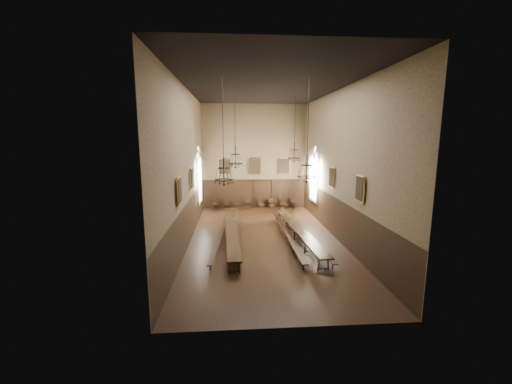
{
  "coord_description": "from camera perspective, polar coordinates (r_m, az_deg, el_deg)",
  "views": [
    {
      "loc": [
        -1.8,
        -18.29,
        6.17
      ],
      "look_at": [
        -0.39,
        1.5,
        2.72
      ],
      "focal_mm": 22.0,
      "sensor_mm": 36.0,
      "label": 1
    }
  ],
  "objects": [
    {
      "name": "wall_back",
      "position": [
        27.41,
        -0.3,
        6.37
      ],
      "size": [
        9.0,
        0.02,
        9.0
      ],
      "primitive_type": "cube",
      "color": "olive",
      "rests_on": "ground"
    },
    {
      "name": "ceiling",
      "position": [
        18.6,
        1.62,
        18.64
      ],
      "size": [
        9.0,
        18.0,
        0.02
      ],
      "primitive_type": "cube",
      "color": "black",
      "rests_on": "ground"
    },
    {
      "name": "chair_2",
      "position": [
        27.46,
        -3.5,
        -2.54
      ],
      "size": [
        0.47,
        0.47,
        0.93
      ],
      "rotation": [
        0.0,
        0.0,
        -0.15
      ],
      "color": "black",
      "rests_on": "floor"
    },
    {
      "name": "wall_right",
      "position": [
        19.42,
        14.95,
        4.6
      ],
      "size": [
        0.02,
        18.0,
        9.0
      ],
      "primitive_type": "cube",
      "color": "olive",
      "rests_on": "ground"
    },
    {
      "name": "table_left",
      "position": [
        18.95,
        -4.47,
        -7.94
      ],
      "size": [
        1.02,
        9.93,
        0.77
      ],
      "rotation": [
        0.0,
        0.0,
        0.03
      ],
      "color": "black",
      "rests_on": "floor"
    },
    {
      "name": "chair_3",
      "position": [
        27.5,
        -1.38,
        -2.53
      ],
      "size": [
        0.43,
        0.43,
        0.88
      ],
      "rotation": [
        0.0,
        0.0,
        0.09
      ],
      "color": "black",
      "rests_on": "floor"
    },
    {
      "name": "chandelier_back_right",
      "position": [
        21.71,
        6.97,
        6.88
      ],
      "size": [
        0.87,
        0.87,
        4.37
      ],
      "color": "black",
      "rests_on": "ceiling"
    },
    {
      "name": "chandelier_front_right",
      "position": [
        16.22,
        9.22,
        3.79
      ],
      "size": [
        0.93,
        0.93,
        4.98
      ],
      "color": "black",
      "rests_on": "ceiling"
    },
    {
      "name": "bench_right_inner",
      "position": [
        19.55,
        5.6,
        -7.69
      ],
      "size": [
        0.35,
        10.06,
        0.45
      ],
      "rotation": [
        0.0,
        0.0,
        0.0
      ],
      "color": "black",
      "rests_on": "floor"
    },
    {
      "name": "chandelier_back_left",
      "position": [
        20.36,
        -3.77,
        5.97
      ],
      "size": [
        0.94,
        0.94,
        4.66
      ],
      "color": "black",
      "rests_on": "ceiling"
    },
    {
      "name": "portrait_back_1",
      "position": [
        27.35,
        -0.28,
        4.68
      ],
      "size": [
        1.1,
        0.12,
        1.4
      ],
      "color": "gold",
      "rests_on": "wall_back"
    },
    {
      "name": "portrait_right_0",
      "position": [
        20.41,
        13.6,
        2.64
      ],
      "size": [
        0.12,
        1.0,
        1.3
      ],
      "color": "gold",
      "rests_on": "wall_right"
    },
    {
      "name": "bench_left_outer",
      "position": [
        19.21,
        -6.5,
        -8.09
      ],
      "size": [
        0.9,
        9.33,
        0.42
      ],
      "rotation": [
        0.0,
        0.0,
        -0.07
      ],
      "color": "black",
      "rests_on": "floor"
    },
    {
      "name": "portrait_left_1",
      "position": [
        15.22,
        -13.78,
        0.24
      ],
      "size": [
        0.12,
        1.0,
        1.3
      ],
      "color": "gold",
      "rests_on": "wall_left"
    },
    {
      "name": "chair_6",
      "position": [
        27.73,
        4.88,
        -2.44
      ],
      "size": [
        0.47,
        0.47,
        0.91
      ],
      "rotation": [
        0.0,
        0.0,
        -0.19
      ],
      "color": "black",
      "rests_on": "floor"
    },
    {
      "name": "portrait_back_2",
      "position": [
        27.64,
        5.13,
        4.7
      ],
      "size": [
        1.1,
        0.12,
        1.4
      ],
      "color": "gold",
      "rests_on": "wall_back"
    },
    {
      "name": "floor",
      "position": [
        19.39,
        1.48,
        -8.72
      ],
      "size": [
        9.0,
        18.0,
        0.02
      ],
      "primitive_type": "cube",
      "color": "black",
      "rests_on": "ground"
    },
    {
      "name": "wall_left",
      "position": [
        18.57,
        -12.48,
        4.47
      ],
      "size": [
        0.02,
        18.0,
        9.0
      ],
      "primitive_type": "cube",
      "color": "olive",
      "rests_on": "ground"
    },
    {
      "name": "window_right",
      "position": [
        24.75,
        10.55,
        3.27
      ],
      "size": [
        0.2,
        2.2,
        4.6
      ],
      "primitive_type": null,
      "color": "white",
      "rests_on": "wall_right"
    },
    {
      "name": "chair_4",
      "position": [
        27.54,
        1.0,
        -2.44
      ],
      "size": [
        0.44,
        0.44,
        1.0
      ],
      "rotation": [
        0.0,
        0.0,
        -0.0
      ],
      "color": "black",
      "rests_on": "floor"
    },
    {
      "name": "chandelier_front_left",
      "position": [
        15.66,
        -5.89,
        3.34
      ],
      "size": [
        0.92,
        0.92,
        5.07
      ],
      "color": "black",
      "rests_on": "ceiling"
    },
    {
      "name": "bench_left_inner",
      "position": [
        19.35,
        -2.96,
        -7.93
      ],
      "size": [
        0.59,
        9.17,
        0.41
      ],
      "rotation": [
        0.0,
        0.0,
        -0.03
      ],
      "color": "black",
      "rests_on": "floor"
    },
    {
      "name": "portrait_back_0",
      "position": [
        27.3,
        -5.75,
        4.63
      ],
      "size": [
        1.1,
        0.12,
        1.4
      ],
      "color": "gold",
      "rests_on": "wall_back"
    },
    {
      "name": "table_right",
      "position": [
        19.37,
        7.68,
        -7.6
      ],
      "size": [
        1.31,
        9.95,
        0.77
      ],
      "rotation": [
        0.0,
        0.0,
        0.06
      ],
      "color": "black",
      "rests_on": "floor"
    },
    {
      "name": "wall_front",
      "position": [
        9.6,
        6.79,
        -0.23
      ],
      "size": [
        9.0,
        0.02,
        9.0
      ],
      "primitive_type": "cube",
      "color": "olive",
      "rests_on": "ground"
    },
    {
      "name": "portrait_right_1",
      "position": [
        16.22,
        18.38,
        0.6
      ],
      "size": [
        0.12,
        1.0,
        1.3
      ],
      "color": "gold",
      "rests_on": "wall_right"
    },
    {
      "name": "bench_right_outer",
      "position": [
        19.54,
        9.17,
        -7.82
      ],
      "size": [
        0.78,
        9.61,
        0.43
      ],
      "rotation": [
        0.0,
        0.0,
        0.05
      ],
      "color": "black",
      "rests_on": "floor"
    },
    {
      "name": "wainscot_panelling",
      "position": [
        19.03,
        1.5,
        -5.12
      ],
      "size": [
        9.0,
        18.0,
        2.5
      ],
      "primitive_type": null,
      "color": "black",
      "rests_on": "floor"
    },
    {
      "name": "chair_7",
      "position": [
        27.96,
        6.81,
        -2.33
      ],
      "size": [
        0.54,
        0.54,
        0.98
      ],
      "rotation": [
        0.0,
        0.0,
        0.29
      ],
      "color": "black",
      "rests_on": "floor"
    },
    {
      "name": "chair_1",
      "position": [
        27.51,
        -5.28,
        -2.53
      ],
      "size": [
        0.45,
        0.45,
        0.94
      ],
      "rotation": [
        0.0,
        0.0,
        0.1
      ],
      "color": "black",
      "rests_on": "floor"
    },
    {
      "name": "chair_5",
      "position": [
        27.66,
        2.83,
        -2.46
      ],
      "size": [
        0.51,
        0.51,
        0.9
      ],
      "rotation": [
        0.0,
        0.0,
        0.34
      ],
      "color": "black",
      "rests_on": "floor"
    },
    {
      "name": "chair_0",
      "position": [
        27.59,
        -7.4,
        -2.5
      ],
      "size": [
        0.49,
        0.49,
        1.0
      ],
      "rotation": [
        0.0,
        0.0,
        -0.12
      ],
      "color": "black",
      "rests_on": "floor"
    },
    {
      "name": "portrait_left_0",
      "position": [
        19.62,
        -11.6,
        2.43
      ],
      "size": [
        0.12,
        1.0,
        1.3
      ],
      "color": "gold",
      "rests_on": "wall_left"
    },
    {
      "name": "window_left",
      "position": [
        24.1,
        -10.32,
        3.11
      ],
      "size": [
        0.2,
        2.2,
        4.6
      ],
      "primitive_type": null,
      "color": "white",
      "rests_on": "wall_left"
    }
  ]
}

